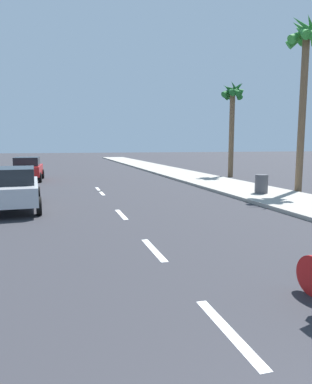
# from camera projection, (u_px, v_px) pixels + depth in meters

# --- Properties ---
(ground_plane) EXTENTS (160.00, 160.00, 0.00)m
(ground_plane) POSITION_uv_depth(u_px,v_px,m) (96.00, 187.00, 20.08)
(ground_plane) COLOR #2D2D33
(sidewalk_strip) EXTENTS (3.60, 80.00, 0.14)m
(sidewalk_strip) POSITION_uv_depth(u_px,v_px,m) (202.00, 179.00, 23.93)
(sidewalk_strip) COLOR #9E998E
(sidewalk_strip) RESTS_ON ground
(lane_stripe_1) EXTENTS (0.16, 1.80, 0.01)m
(lane_stripe_1) POSITION_uv_depth(u_px,v_px,m) (228.00, 330.00, 4.63)
(lane_stripe_1) COLOR white
(lane_stripe_1) RESTS_ON ground
(lane_stripe_2) EXTENTS (0.16, 1.80, 0.01)m
(lane_stripe_2) POSITION_uv_depth(u_px,v_px,m) (154.00, 250.00, 8.17)
(lane_stripe_2) COLOR white
(lane_stripe_2) RESTS_ON ground
(lane_stripe_3) EXTENTS (0.16, 1.80, 0.01)m
(lane_stripe_3) POSITION_uv_depth(u_px,v_px,m) (121.00, 214.00, 12.26)
(lane_stripe_3) COLOR white
(lane_stripe_3) RESTS_ON ground
(lane_stripe_4) EXTENTS (0.16, 1.80, 0.01)m
(lane_stripe_4) POSITION_uv_depth(u_px,v_px,m) (101.00, 193.00, 17.68)
(lane_stripe_4) COLOR white
(lane_stripe_4) RESTS_ON ground
(lane_stripe_5) EXTENTS (0.16, 1.80, 0.01)m
(lane_stripe_5) POSITION_uv_depth(u_px,v_px,m) (98.00, 189.00, 18.99)
(lane_stripe_5) COLOR white
(lane_stripe_5) RESTS_ON ground
(parked_car_silver) EXTENTS (2.28, 4.60, 1.57)m
(parked_car_silver) POSITION_uv_depth(u_px,v_px,m) (11.00, 187.00, 13.11)
(parked_car_silver) COLOR #B7BABF
(parked_car_silver) RESTS_ON ground
(parked_car_red) EXTENTS (1.95, 4.08, 1.57)m
(parked_car_red) POSITION_uv_depth(u_px,v_px,m) (28.00, 168.00, 23.38)
(parked_car_red) COLOR red
(parked_car_red) RESTS_ON ground
(palm_tree_mid) EXTENTS (1.96, 1.76, 8.45)m
(palm_tree_mid) POSITION_uv_depth(u_px,v_px,m) (306.00, 54.00, 16.67)
(palm_tree_mid) COLOR brown
(palm_tree_mid) RESTS_ON ground
(palm_tree_far) EXTENTS (1.78, 1.97, 6.99)m
(palm_tree_far) POSITION_uv_depth(u_px,v_px,m) (232.00, 102.00, 25.42)
(palm_tree_far) COLOR brown
(palm_tree_far) RESTS_ON ground
(trash_bin_far) EXTENTS (0.60, 0.60, 0.87)m
(trash_bin_far) POSITION_uv_depth(u_px,v_px,m) (261.00, 184.00, 16.50)
(trash_bin_far) COLOR #47474C
(trash_bin_far) RESTS_ON sidewalk_strip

